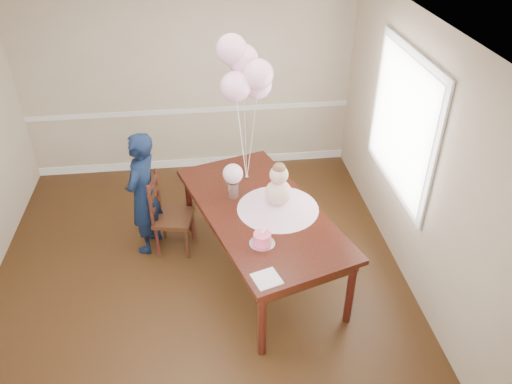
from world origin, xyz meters
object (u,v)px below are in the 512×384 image
woman (143,194)px  dining_chair_seat (174,218)px  dining_table_top (261,212)px  birthday_cake (262,238)px

woman → dining_chair_seat: bearing=99.4°
dining_table_top → birthday_cake: size_ratio=13.33×
woman → birthday_cake: bearing=68.2°
birthday_cake → woman: 1.64m
birthday_cake → dining_chair_seat: bearing=129.7°
birthday_cake → dining_chair_seat: size_ratio=0.40×
woman → dining_table_top: bearing=86.7°
dining_chair_seat → birthday_cake: bearing=-39.4°
birthday_cake → dining_chair_seat: birthday_cake is taller
dining_table_top → birthday_cake: birthday_cake is taller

